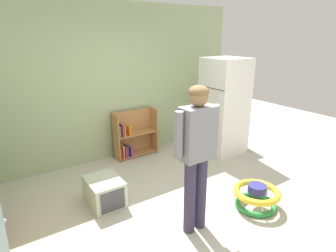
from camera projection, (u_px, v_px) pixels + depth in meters
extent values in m
plane|color=beige|center=(191.00, 220.00, 3.44)|extent=(12.00, 12.00, 0.00)
cube|color=#A1B588|center=(109.00, 84.00, 4.85)|extent=(5.20, 0.06, 2.70)
sphere|color=silver|center=(4.00, 221.00, 2.56)|extent=(0.04, 0.04, 0.04)
cube|color=white|center=(224.00, 107.00, 5.17)|extent=(0.70, 0.68, 1.78)
cylinder|color=silver|center=(216.00, 107.00, 4.81)|extent=(0.02, 0.02, 0.50)
cube|color=#333333|center=(211.00, 88.00, 4.86)|extent=(0.01, 0.67, 0.01)
cube|color=#B37B47|center=(116.00, 138.00, 4.96)|extent=(0.02, 0.28, 0.85)
cube|color=#B37B47|center=(154.00, 130.00, 5.37)|extent=(0.02, 0.28, 0.85)
cube|color=#B17C47|center=(132.00, 132.00, 5.27)|extent=(0.80, 0.02, 0.85)
cube|color=#B37B47|center=(136.00, 153.00, 5.29)|extent=(0.76, 0.24, 0.02)
cube|color=#B37B47|center=(136.00, 133.00, 5.16)|extent=(0.76, 0.24, 0.02)
cube|color=red|center=(120.00, 153.00, 5.05)|extent=(0.03, 0.17, 0.18)
cube|color=brown|center=(118.00, 131.00, 4.92)|extent=(0.03, 0.17, 0.20)
cube|color=gold|center=(122.00, 151.00, 5.07)|extent=(0.02, 0.17, 0.23)
cube|color=purple|center=(121.00, 130.00, 4.95)|extent=(0.02, 0.17, 0.23)
cube|color=#912F8E|center=(125.00, 151.00, 5.10)|extent=(0.03, 0.17, 0.20)
cube|color=orange|center=(123.00, 130.00, 4.97)|extent=(0.02, 0.17, 0.22)
cube|color=#494544|center=(127.00, 151.00, 5.12)|extent=(0.02, 0.17, 0.21)
cube|color=orange|center=(128.00, 130.00, 5.03)|extent=(0.03, 0.17, 0.17)
cube|color=purple|center=(130.00, 151.00, 5.16)|extent=(0.03, 0.17, 0.18)
cylinder|color=#37314D|center=(190.00, 197.00, 3.13)|extent=(0.13, 0.13, 0.90)
cylinder|color=#37314D|center=(201.00, 192.00, 3.21)|extent=(0.13, 0.13, 0.90)
cube|color=gray|center=(197.00, 133.00, 2.94)|extent=(0.38, 0.22, 0.58)
cylinder|color=gray|center=(179.00, 135.00, 2.80)|extent=(0.09, 0.09, 0.49)
cylinder|color=gray|center=(214.00, 127.00, 3.06)|extent=(0.09, 0.09, 0.49)
sphere|color=olive|center=(199.00, 97.00, 2.82)|extent=(0.20, 0.20, 0.20)
ellipsoid|color=brown|center=(199.00, 92.00, 2.80)|extent=(0.21, 0.21, 0.13)
torus|color=green|center=(255.00, 204.00, 3.71)|extent=(0.54, 0.54, 0.07)
torus|color=yellow|center=(257.00, 192.00, 3.65)|extent=(0.60, 0.60, 0.08)
cylinder|color=navy|center=(257.00, 189.00, 3.63)|extent=(0.23, 0.23, 0.10)
cylinder|color=silver|center=(267.00, 193.00, 3.80)|extent=(0.02, 0.02, 0.18)
cylinder|color=silver|center=(239.00, 194.00, 3.77)|extent=(0.02, 0.02, 0.18)
cylinder|color=silver|center=(262.00, 208.00, 3.47)|extent=(0.02, 0.02, 0.18)
cube|color=beige|center=(105.00, 192.00, 3.73)|extent=(0.42, 0.54, 0.36)
cube|color=#424247|center=(113.00, 201.00, 3.52)|extent=(0.32, 0.01, 0.27)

